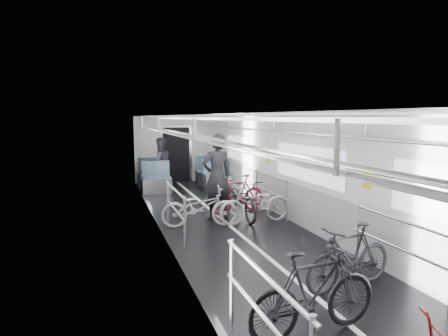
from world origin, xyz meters
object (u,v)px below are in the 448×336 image
object	(u,v)px
bike_left_mid	(314,293)
person_seated	(160,164)
bike_right_mid	(255,204)
bike_right_near	(349,257)
bike_right_far	(238,194)
bike_left_far	(200,207)
person_standing	(217,177)
bike_aisle	(241,199)

from	to	relation	value
bike_left_mid	person_seated	xyz separation A→B (m)	(-0.29, 9.39, 0.37)
bike_left_mid	bike_right_mid	world-z (taller)	bike_left_mid
bike_right_mid	person_seated	size ratio (longest dim) A/B	0.99
person_seated	bike_right_near	bearing A→B (deg)	83.12
bike_right_far	person_seated	size ratio (longest dim) A/B	0.92
bike_left_far	person_standing	world-z (taller)	person_standing
bike_right_far	person_standing	distance (m)	0.92
bike_left_far	bike_right_far	distance (m)	1.50
person_standing	bike_left_mid	bearing A→B (deg)	76.37
bike_right_far	person_seated	bearing A→B (deg)	-175.80
bike_left_mid	bike_right_near	world-z (taller)	bike_left_mid
bike_aisle	bike_right_far	bearing A→B (deg)	78.74
person_standing	bike_left_far	bearing A→B (deg)	35.06
bike_right_near	person_seated	distance (m)	8.60
bike_left_mid	person_standing	bearing A→B (deg)	-10.02
bike_right_near	bike_right_mid	size ratio (longest dim) A/B	0.90
bike_aisle	person_seated	bearing A→B (deg)	104.33
bike_aisle	person_seated	distance (m)	4.55
bike_right_near	bike_right_mid	bearing A→B (deg)	168.32
bike_right_near	bike_left_far	bearing A→B (deg)	-172.84
person_standing	person_seated	bearing A→B (deg)	-89.69
bike_right_mid	bike_aisle	xyz separation A→B (m)	(-0.14, 0.53, 0.02)
bike_right_near	person_standing	distance (m)	4.32
bike_aisle	bike_right_near	bearing A→B (deg)	-90.66
bike_left_far	person_standing	xyz separation A→B (m)	(0.55, 0.53, 0.56)
bike_right_near	person_standing	bearing A→B (deg)	177.98
bike_left_far	bike_aisle	size ratio (longest dim) A/B	0.93
person_standing	person_seated	world-z (taller)	person_standing
bike_left_mid	person_standing	size ratio (longest dim) A/B	0.81
person_standing	bike_right_far	bearing A→B (deg)	-158.52
bike_aisle	person_standing	world-z (taller)	person_standing
person_standing	person_seated	xyz separation A→B (m)	(-0.70, 4.25, -0.14)
bike_left_mid	bike_right_mid	bearing A→B (deg)	-19.40
bike_right_far	bike_aisle	bearing A→B (deg)	-24.34
bike_right_mid	person_seated	bearing A→B (deg)	-168.03
bike_left_mid	bike_right_far	distance (m)	5.63
bike_right_far	person_standing	size ratio (longest dim) A/B	0.79
bike_right_near	person_standing	world-z (taller)	person_standing
person_standing	person_seated	distance (m)	4.31
bike_aisle	bike_left_mid	bearing A→B (deg)	-102.95
bike_aisle	person_seated	world-z (taller)	person_seated
bike_left_far	bike_right_mid	size ratio (longest dim) A/B	0.98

